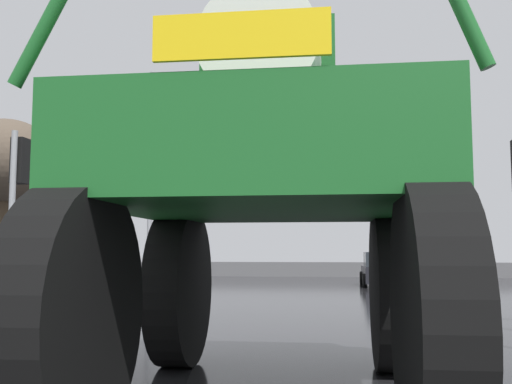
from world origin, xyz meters
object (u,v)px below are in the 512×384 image
oversize_sprayer (270,194)px  bare_tree_left (6,163)px  sedan_ahead (382,270)px  streetlight_far_left (155,167)px  traffic_signal_near_left (18,187)px

oversize_sprayer → bare_tree_left: (-8.36, 8.44, 1.78)m
sedan_ahead → bare_tree_left: (-10.52, -12.95, 3.20)m
oversize_sprayer → streetlight_far_left: 18.59m
streetlight_far_left → sedan_ahead: bearing=25.7°
sedan_ahead → streetlight_far_left: size_ratio=0.46×
traffic_signal_near_left → streetlight_far_left: 13.61m
streetlight_far_left → bare_tree_left: bearing=-98.5°
oversize_sprayer → sedan_ahead: size_ratio=1.32×
sedan_ahead → oversize_sprayer: bearing=172.3°
sedan_ahead → traffic_signal_near_left: size_ratio=1.12×
oversize_sprayer → traffic_signal_near_left: (-5.13, 3.67, 0.57)m
sedan_ahead → bare_tree_left: bearing=139.0°
sedan_ahead → traffic_signal_near_left: bearing=155.7°
traffic_signal_near_left → streetlight_far_left: bearing=98.4°
traffic_signal_near_left → bare_tree_left: 5.88m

